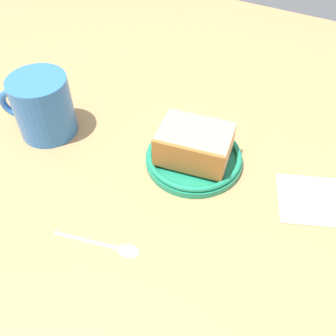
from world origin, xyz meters
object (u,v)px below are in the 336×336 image
Objects in this scene: folded_napkin at (316,200)px; small_plate at (194,157)px; tea_mug at (42,106)px; cake_slice at (194,145)px; teaspoon at (114,246)px.

small_plate is at bearing -87.02° from folded_napkin.
tea_mug is at bearing -79.37° from small_plate.
cake_slice reaches higher than teaspoon.
teaspoon is 29.55cm from folded_napkin.
cake_slice is 1.10× the size of folded_napkin.
teaspoon is (14.35, 22.74, -4.93)cm from tea_mug.
tea_mug is 1.00× the size of teaspoon.
folded_napkin is (-20.09, 21.67, -0.05)cm from teaspoon.
tea_mug reaches higher than teaspoon.
small_plate is 19.29cm from teaspoon.
cake_slice is 0.98× the size of tea_mug.
cake_slice is 19.41cm from folded_napkin.
cake_slice is at bearing 100.03° from tea_mug.
small_plate is 1.26× the size of tea_mug.
folded_napkin is (-0.99, 19.08, -0.67)cm from small_plate.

